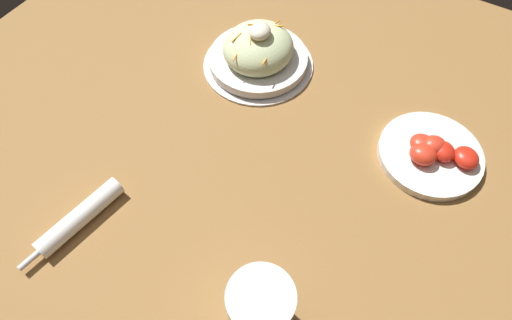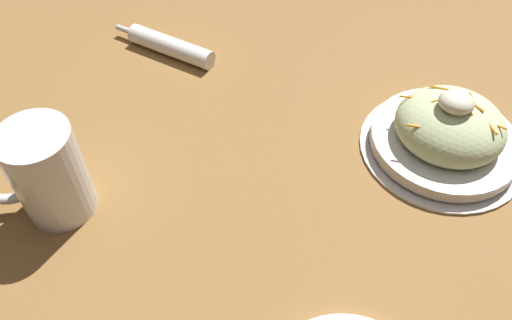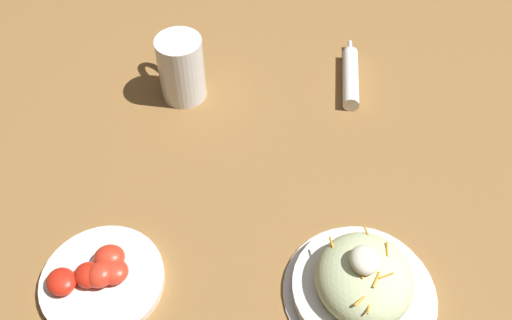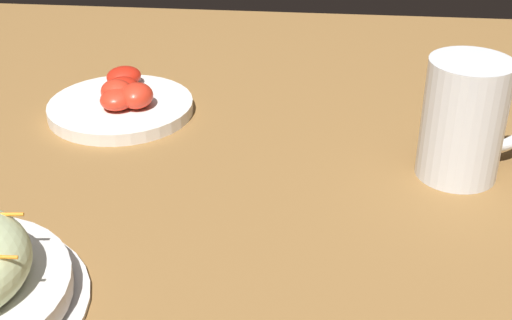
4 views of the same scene
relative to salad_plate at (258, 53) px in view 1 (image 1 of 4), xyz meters
name	(u,v)px [view 1 (image 1 of 4)]	position (x,y,z in m)	size (l,w,h in m)	color
ground_plane	(246,180)	(-0.25, -0.13, -0.03)	(1.43, 1.43, 0.00)	olive
salad_plate	(258,53)	(0.00, 0.00, 0.00)	(0.23, 0.23, 0.11)	silver
beer_mug	(260,316)	(-0.46, -0.28, 0.02)	(0.14, 0.10, 0.13)	white
napkin_roll	(79,217)	(-0.46, 0.06, -0.02)	(0.20, 0.06, 0.03)	white
tomato_plate	(432,153)	(-0.04, -0.39, -0.02)	(0.19, 0.19, 0.05)	white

